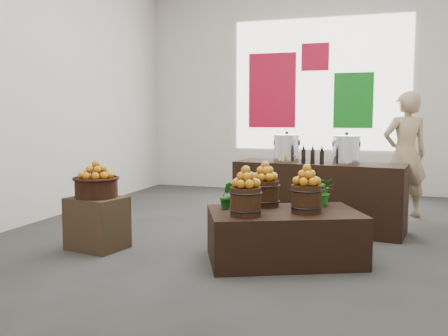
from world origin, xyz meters
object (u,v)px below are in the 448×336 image
(wicker_basket, at_px, (96,188))
(counter, at_px, (318,196))
(stock_pot_center, at_px, (346,150))
(crate, at_px, (97,223))
(shopper, at_px, (405,155))
(display_table, at_px, (284,236))
(stock_pot_left, at_px, (287,149))

(wicker_basket, distance_m, counter, 2.70)
(counter, relative_size, stock_pot_center, 6.47)
(crate, xyz_separation_m, shopper, (3.19, 2.78, 0.60))
(display_table, distance_m, stock_pot_left, 1.73)
(wicker_basket, bearing_deg, counter, 37.15)
(shopper, bearing_deg, stock_pot_center, 35.73)
(crate, relative_size, stock_pot_left, 1.75)
(counter, height_order, stock_pot_center, stock_pot_center)
(wicker_basket, relative_size, shopper, 0.25)
(crate, distance_m, counter, 2.69)
(display_table, relative_size, stock_pot_center, 4.51)
(wicker_basket, bearing_deg, display_table, 4.14)
(shopper, bearing_deg, crate, 17.86)
(display_table, xyz_separation_m, shopper, (1.21, 2.64, 0.63))
(crate, relative_size, wicker_basket, 1.25)
(wicker_basket, height_order, counter, counter)
(wicker_basket, height_order, display_table, wicker_basket)
(stock_pot_center, distance_m, shopper, 1.41)
(crate, bearing_deg, counter, 37.15)
(crate, relative_size, display_table, 0.39)
(display_table, height_order, counter, counter)
(wicker_basket, relative_size, stock_pot_left, 1.40)
(crate, distance_m, stock_pot_center, 3.02)
(display_table, xyz_separation_m, stock_pot_left, (-0.26, 1.54, 0.75))
(stock_pot_left, bearing_deg, shopper, 36.86)
(wicker_basket, distance_m, stock_pot_left, 2.43)
(display_table, distance_m, stock_pot_center, 1.69)
(stock_pot_center, bearing_deg, stock_pot_left, 172.05)
(stock_pot_center, height_order, shopper, shopper)
(crate, distance_m, stock_pot_left, 2.51)
(stock_pot_left, bearing_deg, display_table, -80.36)
(display_table, distance_m, shopper, 2.97)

